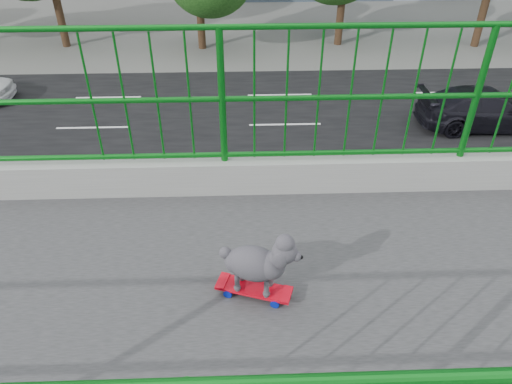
% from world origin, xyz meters
% --- Properties ---
extents(road, '(18.00, 90.00, 0.02)m').
position_xyz_m(road, '(-13.00, 0.00, 0.01)').
color(road, black).
rests_on(road, ground).
extents(skateboard, '(0.29, 0.52, 0.07)m').
position_xyz_m(skateboard, '(-0.16, -1.79, 7.05)').
color(skateboard, red).
rests_on(skateboard, footbridge).
extents(poodle, '(0.32, 0.52, 0.45)m').
position_xyz_m(poodle, '(-0.16, -1.77, 7.31)').
color(poodle, '#29282C').
rests_on(poodle, skateboard).
extents(car_3, '(2.25, 5.53, 1.60)m').
position_xyz_m(car_3, '(-15.60, 8.17, 0.80)').
color(car_3, black).
rests_on(car_3, ground).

